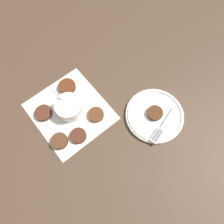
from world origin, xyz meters
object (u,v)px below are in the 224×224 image
at_px(serving_plate, 155,115).
at_px(fork, 162,128).
at_px(fritter_on_plate, 155,113).
at_px(sauce_bowl, 69,108).

bearing_deg(serving_plate, fork, 166.40).
bearing_deg(fritter_on_plate, serving_plate, 165.83).
height_order(sauce_bowl, serving_plate, sauce_bowl).
bearing_deg(fork, serving_plate, -13.60).
height_order(fritter_on_plate, fork, fritter_on_plate).
distance_m(serving_plate, fritter_on_plate, 0.02).
distance_m(fritter_on_plate, fork, 0.07).
bearing_deg(fork, fritter_on_plate, -13.63).
bearing_deg(serving_plate, sauce_bowl, 53.21).
height_order(sauce_bowl, fritter_on_plate, sauce_bowl).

